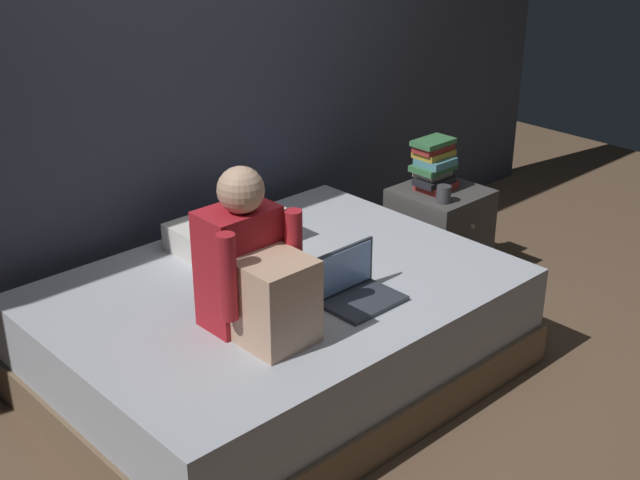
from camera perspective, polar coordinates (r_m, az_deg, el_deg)
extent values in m
plane|color=brown|center=(3.87, 2.43, -9.78)|extent=(8.00, 8.00, 0.00)
cube|color=#383D4C|center=(4.21, -9.21, 12.81)|extent=(5.60, 0.10, 2.70)
cube|color=#7A6047|center=(3.89, -2.81, -7.93)|extent=(2.00, 1.50, 0.19)
cube|color=#B2B7C1|center=(3.77, -2.89, -4.85)|extent=(1.96, 1.46, 0.29)
cube|color=#474442|center=(4.74, 7.93, 0.37)|extent=(0.44, 0.44, 0.53)
sphere|color=gray|center=(4.57, 10.13, 0.87)|extent=(0.04, 0.04, 0.04)
cube|color=#B21E28|center=(3.32, -5.43, -1.76)|extent=(0.30, 0.20, 0.48)
sphere|color=tan|center=(3.16, -5.33, 3.35)|extent=(0.18, 0.18, 0.18)
cube|color=tan|center=(3.20, -2.94, -4.16)|extent=(0.26, 0.24, 0.34)
cylinder|color=#B21E28|center=(3.10, -6.21, -2.49)|extent=(0.07, 0.07, 0.34)
cylinder|color=#B21E28|center=(3.28, -1.77, -0.77)|extent=(0.07, 0.07, 0.34)
cube|color=#333842|center=(3.53, 2.95, -4.14)|extent=(0.32, 0.22, 0.02)
cube|color=#333842|center=(3.55, 1.66, -1.94)|extent=(0.32, 0.01, 0.20)
cube|color=#8CB2EA|center=(3.55, 1.75, -1.98)|extent=(0.29, 0.00, 0.18)
cube|color=silver|center=(4.05, -5.86, 0.57)|extent=(0.56, 0.36, 0.13)
cube|color=#9E2D28|center=(4.64, 7.79, 3.62)|extent=(0.20, 0.16, 0.04)
cube|color=black|center=(4.61, 7.64, 3.95)|extent=(0.21, 0.13, 0.03)
cube|color=beige|center=(4.62, 7.54, 4.49)|extent=(0.17, 0.14, 0.04)
cube|color=#387042|center=(4.60, 7.58, 4.84)|extent=(0.22, 0.16, 0.03)
cube|color=teal|center=(4.58, 7.73, 5.23)|extent=(0.18, 0.16, 0.04)
cube|color=gold|center=(4.59, 7.62, 5.76)|extent=(0.20, 0.14, 0.03)
cube|color=#9E2D28|center=(4.57, 7.60, 6.16)|extent=(0.21, 0.12, 0.04)
cube|color=#387042|center=(4.55, 7.59, 6.52)|extent=(0.22, 0.14, 0.03)
cylinder|color=#3D3D42|center=(4.46, 8.27, 3.05)|extent=(0.08, 0.08, 0.09)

